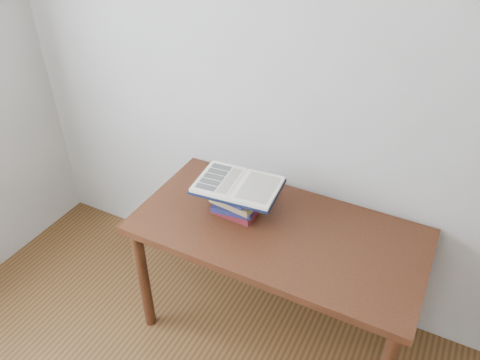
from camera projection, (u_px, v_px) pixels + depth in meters
The scene contains 3 objects.
desk at pixel (277, 244), 2.28m from camera, with size 1.38×0.69×0.74m.
book_stack at pixel (236, 200), 2.28m from camera, with size 0.24×0.20×0.16m.
open_book at pixel (238, 185), 2.22m from camera, with size 0.42×0.31×0.03m.
Camera 1 is at (0.63, -0.19, 2.22)m, focal length 35.00 mm.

